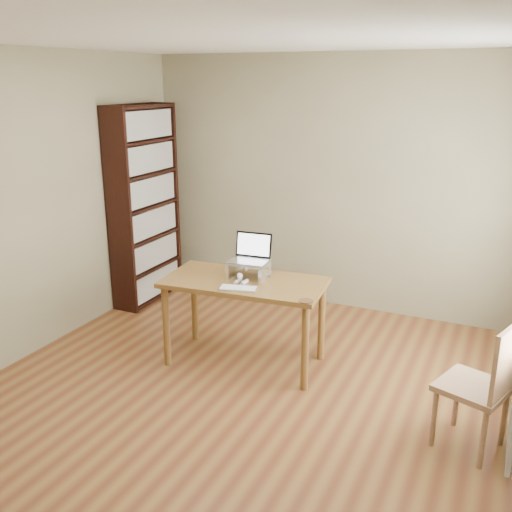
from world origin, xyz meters
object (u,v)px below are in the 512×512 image
(desk, at_px, (244,292))
(chair, at_px, (486,381))
(cat, at_px, (252,269))
(bookshelf, at_px, (145,205))
(laptop, at_px, (251,254))
(keyboard, at_px, (238,288))

(desk, relative_size, chair, 1.50)
(desk, height_order, cat, cat)
(bookshelf, xyz_separation_m, laptop, (1.63, -0.78, -0.11))
(keyboard, xyz_separation_m, chair, (1.88, -0.21, -0.26))
(desk, relative_size, cat, 2.83)
(bookshelf, height_order, chair, bookshelf)
(desk, bearing_deg, keyboard, -81.20)
(bookshelf, bearing_deg, chair, -20.64)
(bookshelf, bearing_deg, keyboard, -33.86)
(chair, bearing_deg, desk, -173.53)
(desk, bearing_deg, bookshelf, 145.69)
(chair, bearing_deg, bookshelf, 178.42)
(keyboard, bearing_deg, bookshelf, 131.80)
(desk, xyz_separation_m, laptop, (-0.00, 0.14, 0.29))
(cat, bearing_deg, desk, -99.10)
(laptop, bearing_deg, chair, -21.48)
(laptop, xyz_separation_m, keyboard, (0.05, -0.36, -0.18))
(keyboard, xyz_separation_m, cat, (-0.03, 0.33, 0.06))
(laptop, distance_m, chair, 2.06)
(keyboard, bearing_deg, laptop, 84.38)
(chair, bearing_deg, keyboard, -167.37)
(desk, bearing_deg, chair, -17.72)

